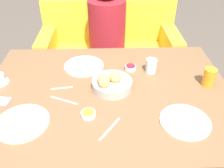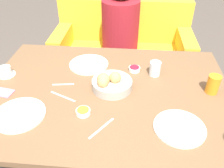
# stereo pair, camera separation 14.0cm
# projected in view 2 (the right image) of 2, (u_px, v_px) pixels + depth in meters

# --- Properties ---
(ground_plane) EXTENTS (10.00, 10.00, 0.00)m
(ground_plane) POSITION_uv_depth(u_px,v_px,m) (108.00, 166.00, 1.84)
(ground_plane) COLOR #564C44
(dining_table) EXTENTS (1.47, 1.07, 0.74)m
(dining_table) POSITION_uv_depth(u_px,v_px,m) (107.00, 101.00, 1.45)
(dining_table) COLOR brown
(dining_table) RESTS_ON ground_plane
(couch) EXTENTS (1.41, 0.70, 0.86)m
(couch) POSITION_uv_depth(u_px,v_px,m) (123.00, 54.00, 2.64)
(couch) COLOR gold
(couch) RESTS_ON ground_plane
(seated_person) EXTENTS (0.36, 0.46, 1.16)m
(seated_person) POSITION_uv_depth(u_px,v_px,m) (120.00, 46.00, 2.41)
(seated_person) COLOR #23232D
(seated_person) RESTS_ON ground_plane
(bread_basket) EXTENTS (0.24, 0.24, 0.12)m
(bread_basket) POSITION_uv_depth(u_px,v_px,m) (111.00, 83.00, 1.39)
(bread_basket) COLOR #B2ADA3
(bread_basket) RESTS_ON dining_table
(plate_near_left) EXTENTS (0.27, 0.27, 0.01)m
(plate_near_left) POSITION_uv_depth(u_px,v_px,m) (19.00, 114.00, 1.23)
(plate_near_left) COLOR silver
(plate_near_left) RESTS_ON dining_table
(plate_near_right) EXTENTS (0.25, 0.25, 0.01)m
(plate_near_right) POSITION_uv_depth(u_px,v_px,m) (179.00, 128.00, 1.15)
(plate_near_right) COLOR silver
(plate_near_right) RESTS_ON dining_table
(plate_far_center) EXTENTS (0.27, 0.27, 0.01)m
(plate_far_center) POSITION_uv_depth(u_px,v_px,m) (89.00, 64.00, 1.63)
(plate_far_center) COLOR silver
(plate_far_center) RESTS_ON dining_table
(juice_glass) EXTENTS (0.07, 0.07, 0.11)m
(juice_glass) POSITION_uv_depth(u_px,v_px,m) (213.00, 84.00, 1.36)
(juice_glass) COLOR orange
(juice_glass) RESTS_ON dining_table
(water_tumbler) EXTENTS (0.07, 0.07, 0.09)m
(water_tumbler) POSITION_uv_depth(u_px,v_px,m) (155.00, 69.00, 1.51)
(water_tumbler) COLOR silver
(water_tumbler) RESTS_ON dining_table
(coffee_cup) EXTENTS (0.11, 0.11, 0.06)m
(coffee_cup) POSITION_uv_depth(u_px,v_px,m) (6.00, 72.00, 1.52)
(coffee_cup) COLOR white
(coffee_cup) RESTS_ON dining_table
(jam_bowl_berry) EXTENTS (0.08, 0.08, 0.03)m
(jam_bowl_berry) POSITION_uv_depth(u_px,v_px,m) (134.00, 69.00, 1.57)
(jam_bowl_berry) COLOR white
(jam_bowl_berry) RESTS_ON dining_table
(jam_bowl_honey) EXTENTS (0.08, 0.08, 0.03)m
(jam_bowl_honey) POSITION_uv_depth(u_px,v_px,m) (83.00, 112.00, 1.23)
(jam_bowl_honey) COLOR white
(jam_bowl_honey) RESTS_ON dining_table
(fork_silver) EXTENTS (0.16, 0.08, 0.00)m
(fork_silver) POSITION_uv_depth(u_px,v_px,m) (63.00, 96.00, 1.35)
(fork_silver) COLOR #B7B7BC
(fork_silver) RESTS_ON dining_table
(knife_silver) EXTENTS (0.11, 0.15, 0.00)m
(knife_silver) POSITION_uv_depth(u_px,v_px,m) (102.00, 128.00, 1.16)
(knife_silver) COLOR #B7B7BC
(knife_silver) RESTS_ON dining_table
(spoon_coffee) EXTENTS (0.13, 0.03, 0.00)m
(spoon_coffee) POSITION_uv_depth(u_px,v_px,m) (63.00, 84.00, 1.45)
(spoon_coffee) COLOR #B7B7BC
(spoon_coffee) RESTS_ON dining_table
(cell_phone) EXTENTS (0.16, 0.10, 0.01)m
(cell_phone) POSITION_uv_depth(u_px,v_px,m) (0.00, 92.00, 1.38)
(cell_phone) COLOR pink
(cell_phone) RESTS_ON dining_table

